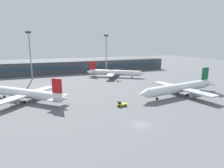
% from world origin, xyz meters
% --- Properties ---
extents(ground_plane, '(400.00, 400.00, 0.00)m').
position_xyz_m(ground_plane, '(0.00, 40.00, 0.00)').
color(ground_plane, slate).
extents(terminal_building, '(143.66, 12.13, 9.00)m').
position_xyz_m(terminal_building, '(0.00, 100.70, 4.50)').
color(terminal_building, '#3F4247').
rests_on(terminal_building, ground_plane).
extents(airplane_near, '(44.60, 31.44, 11.07)m').
position_xyz_m(airplane_near, '(30.26, 20.87, 3.38)').
color(airplane_near, white).
rests_on(airplane_near, ground_plane).
extents(airplane_mid, '(32.14, 30.38, 10.12)m').
position_xyz_m(airplane_mid, '(-32.09, 35.48, 3.08)').
color(airplane_mid, white).
rests_on(airplane_mid, ground_plane).
extents(airplane_far, '(35.23, 25.76, 9.90)m').
position_xyz_m(airplane_far, '(20.20, 72.25, 3.02)').
color(airplane_far, silver).
rests_on(airplane_far, ground_plane).
extents(baggage_tug_yellow, '(3.76, 2.19, 1.75)m').
position_xyz_m(baggage_tug_yellow, '(0.98, 16.31, 0.80)').
color(baggage_tug_yellow, yellow).
rests_on(baggage_tug_yellow, ground_plane).
extents(floodlight_tower_west, '(3.20, 0.80, 27.96)m').
position_xyz_m(floodlight_tower_west, '(19.05, 86.46, 16.03)').
color(floodlight_tower_west, gray).
rests_on(floodlight_tower_west, ground_plane).
extents(floodlight_tower_east, '(3.20, 0.80, 29.17)m').
position_xyz_m(floodlight_tower_east, '(-31.10, 83.81, 16.65)').
color(floodlight_tower_east, gray).
rests_on(floodlight_tower_east, ground_plane).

